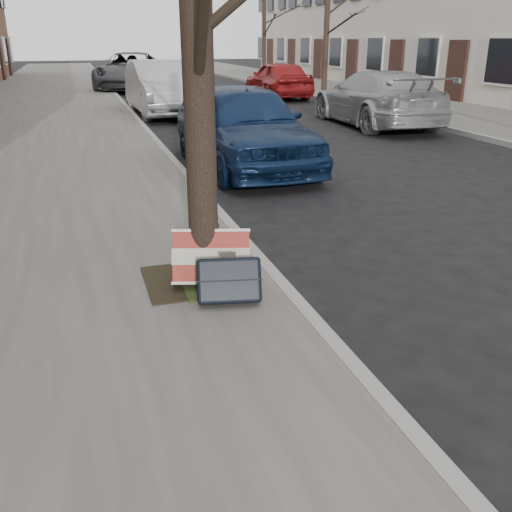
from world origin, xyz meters
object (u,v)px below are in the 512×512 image
object	(u,v)px
suitcase_navy	(229,280)
car_near_front	(243,126)
car_near_mid	(162,88)
suitcase_red	(212,258)

from	to	relation	value
suitcase_navy	car_near_front	distance (m)	5.82
suitcase_navy	car_near_front	xyz separation A→B (m)	(1.73, 5.54, 0.41)
suitcase_navy	car_near_mid	world-z (taller)	car_near_mid
suitcase_red	suitcase_navy	xyz separation A→B (m)	(0.05, -0.41, -0.05)
suitcase_red	car_near_mid	bearing A→B (deg)	99.37
suitcase_red	suitcase_navy	bearing A→B (deg)	-67.09
car_near_front	suitcase_navy	bearing A→B (deg)	-109.11
suitcase_red	car_near_front	size ratio (longest dim) A/B	0.15
suitcase_navy	car_near_front	bearing A→B (deg)	83.93
suitcase_red	car_near_front	xyz separation A→B (m)	(1.77, 5.13, 0.36)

